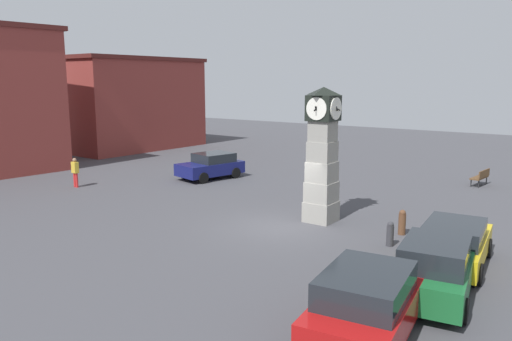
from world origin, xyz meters
TOP-DOWN VIEW (x-y plane):
  - ground_plane at (0.00, 0.00)m, footprint 85.29×85.29m
  - clock_tower at (1.65, -1.00)m, footprint 1.50×1.51m
  - bollard_near_tower at (0.29, -4.50)m, footprint 0.25×0.25m
  - bollard_mid_row at (1.84, -4.37)m, footprint 0.28×0.28m
  - car_navy_sedan at (-6.09, -6.43)m, footprint 4.67×2.46m
  - car_near_tower at (-3.16, -7.05)m, footprint 4.20×2.31m
  - car_by_building at (-0.40, -6.83)m, footprint 4.37×2.24m
  - car_far_lot at (5.95, 8.73)m, footprint 4.14×2.71m
  - bench at (13.11, -4.77)m, footprint 1.65×0.71m
  - pedestrian_near_bench at (-0.29, 13.07)m, footprint 0.27×0.42m
  - storefront_low_left at (12.31, 24.55)m, footprint 12.15×9.82m

SIDE VIEW (x-z plane):
  - ground_plane at x=0.00m, z-range 0.00..0.00m
  - bollard_near_tower at x=0.29m, z-range 0.01..0.90m
  - bollard_mid_row at x=1.84m, z-range 0.01..0.97m
  - bench at x=13.11m, z-range 0.07..0.97m
  - car_by_building at x=-0.40m, z-range 0.02..1.49m
  - car_far_lot at x=5.95m, z-range 0.02..1.52m
  - car_near_tower at x=-3.16m, z-range 0.00..1.65m
  - car_navy_sedan at x=-6.09m, z-range 0.01..1.65m
  - pedestrian_near_bench at x=-0.29m, z-range 0.11..1.72m
  - clock_tower at x=1.65m, z-range -0.05..5.46m
  - storefront_low_left at x=12.31m, z-range 0.01..7.66m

